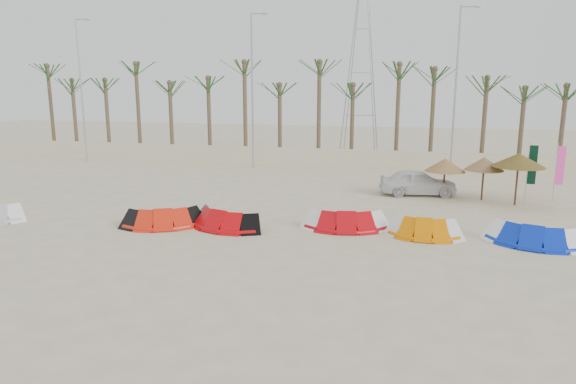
% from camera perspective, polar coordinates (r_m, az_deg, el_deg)
% --- Properties ---
extents(ground, '(120.00, 120.00, 0.00)m').
position_cam_1_polar(ground, '(17.94, -4.51, -7.93)').
color(ground, beige).
rests_on(ground, ground).
extents(boundary_wall, '(60.00, 0.30, 1.30)m').
position_cam_1_polar(boundary_wall, '(38.78, 5.52, 3.80)').
color(boundary_wall, beige).
rests_on(boundary_wall, ground).
extents(palm_line, '(52.00, 4.00, 7.70)m').
position_cam_1_polar(palm_line, '(39.80, 6.97, 12.35)').
color(palm_line, brown).
rests_on(palm_line, ground).
extents(lamp_a, '(1.25, 0.14, 11.00)m').
position_cam_1_polar(lamp_a, '(43.99, -21.95, 10.66)').
color(lamp_a, '#A5A8AD').
rests_on(lamp_a, ground).
extents(lamp_b, '(1.25, 0.14, 11.00)m').
position_cam_1_polar(lamp_b, '(37.74, -3.94, 11.41)').
color(lamp_b, '#A5A8AD').
rests_on(lamp_b, ground).
extents(lamp_c, '(1.25, 0.14, 11.00)m').
position_cam_1_polar(lamp_c, '(36.14, 18.18, 10.84)').
color(lamp_c, '#A5A8AD').
rests_on(lamp_c, ground).
extents(pylon, '(3.00, 3.00, 14.00)m').
position_cam_1_polar(pylon, '(44.65, 7.86, 3.97)').
color(pylon, '#A5A8AD').
rests_on(pylon, ground).
extents(kite_red_left, '(3.96, 2.77, 0.90)m').
position_cam_1_polar(kite_red_left, '(23.18, -13.32, -2.55)').
color(kite_red_left, red).
rests_on(kite_red_left, ground).
extents(kite_red_mid, '(3.95, 2.55, 0.90)m').
position_cam_1_polar(kite_red_mid, '(22.47, -6.87, -2.76)').
color(kite_red_mid, '#C1050A').
rests_on(kite_red_mid, ground).
extents(kite_red_right, '(3.79, 2.01, 0.90)m').
position_cam_1_polar(kite_red_right, '(22.29, 6.56, -2.87)').
color(kite_red_right, '#C1060E').
rests_on(kite_red_right, ground).
extents(kite_orange, '(3.09, 1.69, 0.90)m').
position_cam_1_polar(kite_orange, '(21.67, 14.86, -3.65)').
color(kite_orange, orange).
rests_on(kite_orange, ground).
extents(kite_blue, '(3.88, 2.46, 0.90)m').
position_cam_1_polar(kite_blue, '(22.13, 25.44, -4.08)').
color(kite_blue, '#0728C1').
rests_on(kite_blue, ground).
extents(parasol_left, '(2.18, 2.18, 2.14)m').
position_cam_1_polar(parasol_left, '(29.07, 17.05, 2.89)').
color(parasol_left, '#4C331E').
rests_on(parasol_left, ground).
extents(parasol_mid, '(2.05, 2.05, 2.32)m').
position_cam_1_polar(parasol_mid, '(28.96, 20.96, 2.95)').
color(parasol_mid, '#4C331E').
rests_on(parasol_mid, ground).
extents(parasol_right, '(2.62, 2.62, 2.68)m').
position_cam_1_polar(parasol_right, '(28.32, 24.26, 3.25)').
color(parasol_right, '#4C331E').
rests_on(parasol_right, ground).
extents(flag_pink, '(0.45, 0.10, 3.11)m').
position_cam_1_polar(flag_pink, '(30.15, 27.94, 2.44)').
color(flag_pink, '#A5A8AD').
rests_on(flag_pink, ground).
extents(flag_green, '(0.45, 0.04, 3.15)m').
position_cam_1_polar(flag_green, '(29.62, 25.41, 2.58)').
color(flag_green, '#A5A8AD').
rests_on(flag_green, ground).
extents(car, '(4.41, 2.34, 1.43)m').
position_cam_1_polar(car, '(29.47, 14.22, 1.05)').
color(car, white).
rests_on(car, ground).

